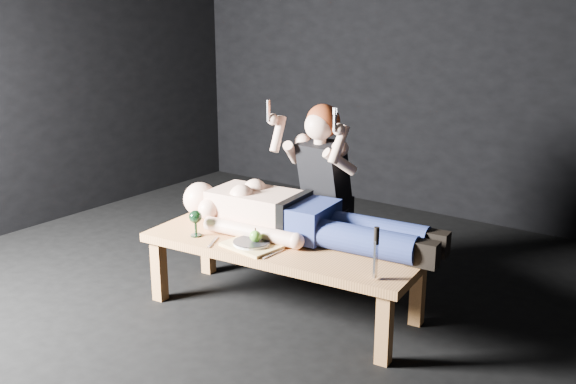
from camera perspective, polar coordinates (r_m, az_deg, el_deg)
The scene contains 13 objects.
ground at distance 4.06m, azimuth -3.38°, elevation -10.37°, with size 5.00×5.00×0.00m, color black.
back_wall at distance 5.79m, azimuth 12.66°, elevation 12.67°, with size 5.00×5.00×0.00m, color black.
table at distance 3.96m, azimuth -0.43°, elevation -7.49°, with size 1.69×0.63×0.45m, color #BD7F42.
lying_man at distance 3.92m, azimuth 1.40°, elevation -1.92°, with size 1.86×0.57×0.29m, color tan, non-canonical shape.
kneeling_woman at distance 4.38m, azimuth 3.76°, elevation 0.28°, with size 0.66×0.74×1.24m, color black, non-canonical shape.
serving_tray at distance 3.80m, azimuth -3.22°, elevation -4.73°, with size 0.32×0.23×0.02m, color tan.
plate at distance 3.79m, azimuth -3.22°, elevation -4.48°, with size 0.21×0.21×0.02m, color white.
apple at distance 3.77m, azimuth -2.88°, elevation -3.90°, with size 0.07×0.07×0.07m, color green.
goblet at distance 3.99m, azimuth -8.12°, elevation -2.75°, with size 0.08×0.08×0.16m, color black, non-canonical shape.
fork_flat at distance 3.89m, azimuth -6.62°, elevation -4.42°, with size 0.02×0.18×0.01m, color #B2B2B7.
knife_flat at distance 3.69m, azimuth -1.32°, elevation -5.48°, with size 0.02×0.18×0.01m, color #B2B2B7.
spoon_flat at distance 3.77m, azimuth -1.35°, elevation -5.00°, with size 0.02×0.18×0.01m, color #B2B2B7.
carving_knife at distance 3.35m, azimuth 7.73°, elevation -5.38°, with size 0.04×0.04×0.28m, color #B2B2B7, non-canonical shape.
Camera 1 is at (2.33, -2.79, 1.81)m, focal length 40.44 mm.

